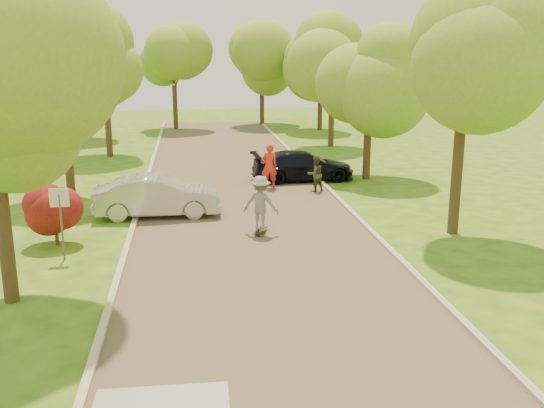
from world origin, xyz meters
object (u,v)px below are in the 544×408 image
street_sign (60,209)px  dark_sedan (303,166)px  silver_sedan (158,196)px  person_striped (269,166)px  longboard (261,231)px  person_olive (315,174)px  skateboarder (261,203)px

street_sign → dark_sedan: size_ratio=0.45×
street_sign → silver_sedan: size_ratio=0.47×
street_sign → silver_sedan: bearing=60.6°
person_striped → dark_sedan: bearing=-144.4°
street_sign → longboard: 6.53m
silver_sedan → longboard: size_ratio=4.67×
longboard → person_olive: (3.10, 5.88, 0.68)m
street_sign → longboard: size_ratio=2.19×
person_striped → skateboarder: bearing=77.3°
person_olive → longboard: bearing=42.8°
dark_sedan → person_striped: person_striped is taller
longboard → person_striped: (1.19, 6.84, 0.90)m
dark_sedan → person_olive: 2.39m
person_olive → skateboarder: bearing=42.8°
street_sign → person_striped: (7.30, 8.63, -0.56)m
silver_sedan → person_olive: 7.35m
skateboarder → person_olive: 6.65m
silver_sedan → skateboarder: size_ratio=2.48×
street_sign → person_striped: street_sign is taller
silver_sedan → person_olive: bearing=-65.0°
longboard → person_striped: size_ratio=0.50×
silver_sedan → person_striped: size_ratio=2.32×
dark_sedan → person_olive: size_ratio=3.08×
dark_sedan → longboard: dark_sedan is taller
longboard → person_olive: person_olive is taller
longboard → person_striped: bearing=-79.1°
street_sign → skateboarder: size_ratio=1.16×
person_olive → person_striped: bearing=-45.9°
skateboarder → person_striped: size_ratio=0.94×
skateboarder → person_striped: 6.94m
dark_sedan → person_striped: (-1.80, -1.43, 0.30)m
dark_sedan → person_olive: person_olive is taller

